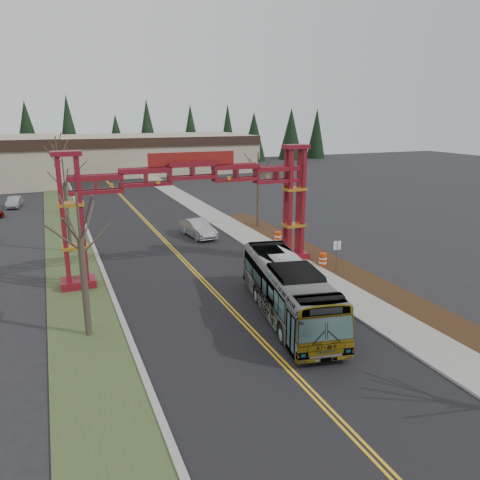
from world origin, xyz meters
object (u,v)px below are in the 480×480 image
bare_tree_median_mid (64,184)px  barrel_south (323,260)px  gateway_arch (193,190)px  bare_tree_median_far (57,157)px  barrel_north (278,238)px  street_sign (337,250)px  transit_bus (288,290)px  barrel_mid (299,247)px  parked_car_far_a (14,202)px  retail_building_east (151,153)px  silver_sedan (198,228)px  bare_tree_right_far (258,173)px  bare_tree_median_near (80,238)px

bare_tree_median_mid → barrel_south: (17.21, -11.24, -5.18)m
gateway_arch → bare_tree_median_far: size_ratio=2.08×
barrel_north → bare_tree_median_mid: bearing=165.7°
street_sign → transit_bus: bearing=-141.5°
bare_tree_median_mid → barrel_mid: (17.32, -7.48, -5.19)m
parked_car_far_a → transit_bus: bearing=-61.2°
parked_car_far_a → bare_tree_median_far: bare_tree_median_far is taller
transit_bus → bare_tree_median_far: bare_tree_median_far is taller
retail_building_east → silver_sedan: (-6.76, -52.41, -2.70)m
gateway_arch → bare_tree_right_far: bearing=47.8°
gateway_arch → parked_car_far_a: size_ratio=4.58×
bare_tree_median_mid → transit_bus: bearing=-59.6°
barrel_south → barrel_north: bearing=92.0°
barrel_mid → bare_tree_median_near: bearing=-153.1°
street_sign → barrel_south: 1.86m
transit_bus → bare_tree_median_mid: bearing=130.9°
bare_tree_median_near → barrel_mid: bearing=26.9°
barrel_mid → barrel_north: barrel_north is taller
transit_bus → barrel_south: size_ratio=10.95×
gateway_arch → bare_tree_median_near: gateway_arch is taller
silver_sedan → barrel_north: 7.65m
retail_building_east → gateway_arch: bearing=-99.2°
silver_sedan → bare_tree_right_far: bearing=4.8°
bare_tree_median_mid → street_sign: 21.93m
gateway_arch → barrel_mid: (9.32, 1.32, -5.47)m
silver_sedan → barrel_south: bearing=-70.9°
silver_sedan → barrel_south: silver_sedan is taller
silver_sedan → barrel_north: (5.73, -5.06, -0.26)m
barrel_south → barrel_mid: 3.76m
retail_building_east → barrel_mid: bearing=-90.6°
bare_tree_median_mid → street_sign: bearing=-36.0°
bare_tree_median_mid → barrel_north: bearing=-14.3°
parked_car_far_a → barrel_mid: bearing=-45.7°
retail_building_east → bare_tree_median_mid: (-18.00, -53.15, 2.20)m
bare_tree_median_near → street_sign: 18.16m
bare_tree_median_far → barrel_mid: bearing=-54.1°
gateway_arch → barrel_mid: gateway_arch is taller
transit_bus → silver_sedan: transit_bus is taller
bare_tree_right_far → barrel_mid: 10.92m
bare_tree_right_far → street_sign: bearing=-92.2°
bare_tree_right_far → bare_tree_median_mid: bearing=-173.0°
bare_tree_median_far → bare_tree_median_near: bearing=-90.0°
parked_car_far_a → barrel_south: size_ratio=3.78×
bare_tree_median_mid → barrel_north: size_ratio=6.94×
bare_tree_median_far → barrel_mid: (17.32, -23.94, -5.96)m
barrel_north → street_sign: bearing=-86.8°
transit_bus → barrel_mid: 12.60m
barrel_north → retail_building_east: bearing=89.0°
retail_building_east → barrel_south: retail_building_east is taller
transit_bus → parked_car_far_a: 44.02m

